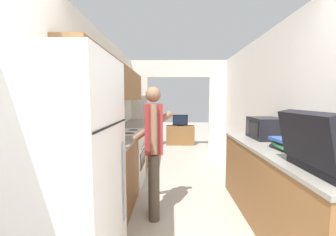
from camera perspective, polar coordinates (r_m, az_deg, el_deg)
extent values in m
cube|color=white|center=(2.90, -22.08, 0.96)|extent=(0.06, 7.19, 2.50)
cube|color=brown|center=(3.76, -13.78, 9.47)|extent=(0.32, 3.53, 0.61)
cube|color=white|center=(3.07, 30.67, 0.84)|extent=(0.06, 7.19, 2.50)
cube|color=white|center=(5.78, -8.84, 0.97)|extent=(0.65, 0.06, 2.05)
cube|color=white|center=(5.86, 14.39, 0.93)|extent=(0.65, 0.06, 2.05)
cube|color=white|center=(5.75, 2.92, 13.49)|extent=(3.00, 0.06, 0.45)
cube|color=brown|center=(2.75, -16.80, -16.55)|extent=(0.60, 1.13, 0.87)
cube|color=gray|center=(2.61, -17.10, -7.28)|extent=(0.62, 1.14, 0.03)
cube|color=brown|center=(4.77, -8.87, -7.07)|extent=(0.60, 1.61, 0.87)
cube|color=gray|center=(4.70, -8.93, -1.64)|extent=(0.62, 1.62, 0.03)
cube|color=#9EA3A8|center=(2.62, -17.02, -6.90)|extent=(0.42, 0.44, 0.00)
cube|color=brown|center=(2.70, 28.49, -17.34)|extent=(0.60, 2.18, 0.87)
cube|color=gray|center=(2.57, 28.93, -7.91)|extent=(0.62, 2.20, 0.03)
cube|color=white|center=(1.73, -26.04, -14.45)|extent=(0.68, 0.79, 1.76)
cube|color=black|center=(1.52, -15.01, -1.82)|extent=(0.01, 0.76, 0.01)
cylinder|color=#99999E|center=(1.89, -12.01, -16.92)|extent=(0.02, 0.02, 0.70)
cube|color=white|center=(3.62, -11.97, -10.81)|extent=(0.62, 0.79, 0.91)
cube|color=black|center=(3.56, -6.95, -10.98)|extent=(0.01, 0.54, 0.27)
cylinder|color=#B7B7BC|center=(3.50, -6.66, -7.42)|extent=(0.02, 0.64, 0.02)
cube|color=white|center=(3.59, -16.66, -2.49)|extent=(0.04, 0.79, 0.14)
cylinder|color=#232328|center=(3.33, -10.70, -4.22)|extent=(0.16, 0.16, 0.01)
cylinder|color=#232328|center=(3.67, -9.61, -3.34)|extent=(0.16, 0.16, 0.01)
cylinder|color=#232328|center=(3.38, -14.82, -4.14)|extent=(0.16, 0.16, 0.01)
cylinder|color=#232328|center=(3.72, -13.37, -3.28)|extent=(0.16, 0.16, 0.01)
cylinder|color=#4C4238|center=(2.58, -3.87, -18.74)|extent=(0.15, 0.15, 0.80)
cylinder|color=#4C4238|center=(2.74, -4.08, -17.30)|extent=(0.15, 0.15, 0.80)
cube|color=maroon|center=(2.47, -4.08, -2.99)|extent=(0.24, 0.24, 0.60)
cylinder|color=#8C664C|center=(2.32, -3.90, -3.14)|extent=(0.09, 0.09, 0.57)
cylinder|color=#8C664C|center=(2.61, -4.24, -2.22)|extent=(0.52, 0.15, 0.39)
sphere|color=#8C664C|center=(2.45, -4.14, 6.54)|extent=(0.18, 0.18, 0.18)
cube|color=black|center=(1.96, 39.09, -9.09)|extent=(0.37, 0.58, 0.18)
cube|color=black|center=(1.81, 34.48, -4.49)|extent=(0.18, 0.58, 0.39)
cube|color=#2D2D33|center=(2.17, 34.36, -3.73)|extent=(0.22, 0.02, 0.10)
cube|color=black|center=(3.11, 25.45, -2.56)|extent=(0.36, 0.49, 0.29)
cube|color=black|center=(3.00, 22.60, -2.74)|extent=(0.01, 0.30, 0.19)
cube|color=#38383D|center=(3.20, 21.16, -2.22)|extent=(0.01, 0.10, 0.21)
cube|color=black|center=(2.54, 29.93, -7.31)|extent=(0.24, 0.31, 0.03)
cube|color=#33894C|center=(2.53, 29.98, -6.64)|extent=(0.22, 0.27, 0.03)
cube|color=black|center=(2.53, 30.27, -6.00)|extent=(0.19, 0.28, 0.03)
cube|color=#2D4C99|center=(2.53, 29.62, -5.26)|extent=(0.24, 0.29, 0.03)
cube|color=brown|center=(6.64, 3.36, -4.72)|extent=(0.89, 0.42, 0.60)
cube|color=black|center=(6.56, 3.39, -2.10)|extent=(0.21, 0.16, 0.02)
cube|color=black|center=(6.54, 3.40, -0.56)|extent=(0.48, 0.04, 0.33)
cube|color=navy|center=(6.51, 3.41, -0.58)|extent=(0.44, 0.01, 0.29)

